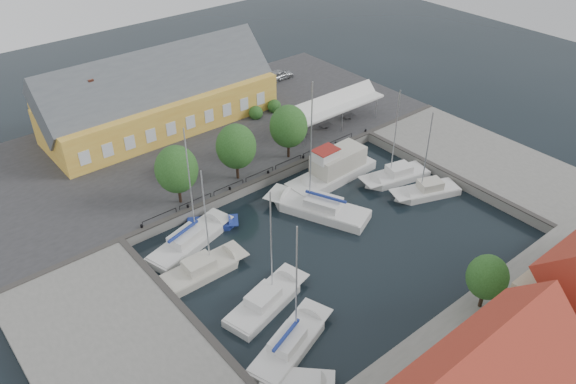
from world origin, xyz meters
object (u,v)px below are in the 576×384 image
at_px(warehouse, 155,100).
at_px(east_boat_b, 426,193).
at_px(car_silver, 280,75).
at_px(west_boat_a, 189,242).
at_px(car_red, 173,169).
at_px(center_sailboat, 319,210).
at_px(west_boat_d, 290,346).
at_px(launch_sw, 295,383).
at_px(trawler, 334,170).
at_px(west_boat_c, 266,303).
at_px(launch_nw, 212,225).
at_px(west_boat_b, 203,271).
at_px(tent_canopy, 332,106).
at_px(east_boat_a, 396,177).

distance_m(warehouse, east_boat_b, 34.02).
distance_m(car_silver, west_boat_a, 37.41).
bearing_deg(car_red, center_sailboat, -66.62).
bearing_deg(west_boat_d, launch_sw, -122.46).
distance_m(center_sailboat, west_boat_a, 13.31).
distance_m(trawler, west_boat_d, 24.13).
bearing_deg(car_silver, center_sailboat, 147.71).
bearing_deg(launch_sw, west_boat_d, 57.54).
bearing_deg(west_boat_c, warehouse, 76.34).
height_order(car_red, west_boat_d, west_boat_d).
bearing_deg(launch_sw, car_red, 76.96).
height_order(east_boat_b, launch_nw, east_boat_b).
bearing_deg(west_boat_a, west_boat_b, -104.93).
height_order(west_boat_a, launch_nw, west_boat_a).
relative_size(tent_canopy, west_boat_c, 1.23).
height_order(tent_canopy, east_boat_a, east_boat_a).
distance_m(west_boat_b, launch_sw, 13.98).
distance_m(center_sailboat, west_boat_d, 17.48).
distance_m(warehouse, car_red, 12.47).
bearing_deg(car_silver, tent_canopy, 164.43).
bearing_deg(east_boat_a, car_silver, 77.91).
height_order(trawler, east_boat_b, east_boat_b).
relative_size(east_boat_b, west_boat_a, 0.83).
bearing_deg(warehouse, car_silver, 4.42).
height_order(tent_canopy, west_boat_a, west_boat_a).
relative_size(east_boat_a, west_boat_b, 1.04).
distance_m(west_boat_a, launch_sw, 18.17).
xyz_separation_m(car_red, launch_sw, (-6.54, -28.26, -1.58)).
height_order(tent_canopy, west_boat_d, west_boat_d).
xyz_separation_m(warehouse, east_boat_b, (14.94, -30.28, -4.17)).
distance_m(tent_canopy, west_boat_b, 29.08).
height_order(warehouse, west_boat_d, west_boat_d).
height_order(car_red, trawler, trawler).
relative_size(tent_canopy, trawler, 1.25).
relative_size(tent_canopy, west_boat_a, 1.13).
height_order(car_red, east_boat_a, east_boat_a).
xyz_separation_m(car_red, west_boat_b, (-5.39, -14.32, -1.41)).
xyz_separation_m(west_boat_b, launch_nw, (4.27, 5.22, -0.17)).
distance_m(car_silver, car_red, 28.18).
distance_m(tent_canopy, east_boat_b, 16.86).
height_order(warehouse, trawler, warehouse).
xyz_separation_m(car_red, west_boat_c, (-3.48, -20.87, -1.41)).
xyz_separation_m(west_boat_a, west_boat_c, (0.82, -10.65, -0.01)).
distance_m(trawler, launch_sw, 27.20).
relative_size(car_silver, west_boat_c, 0.38).
bearing_deg(tent_canopy, launch_nw, -163.33).
relative_size(tent_canopy, car_silver, 3.20).
height_order(warehouse, east_boat_a, east_boat_a).
height_order(car_silver, east_boat_b, east_boat_b).
bearing_deg(west_boat_d, west_boat_a, 88.06).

